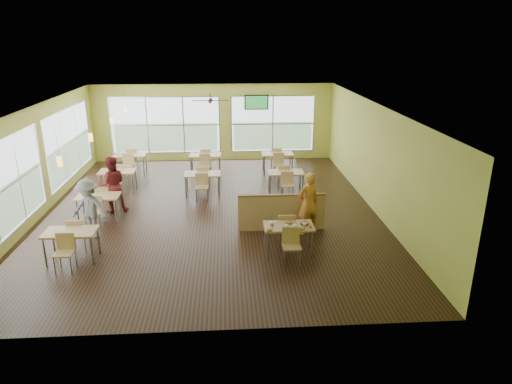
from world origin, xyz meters
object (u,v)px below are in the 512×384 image
(main_table, at_px, (289,230))
(half_wall_divider, at_px, (282,212))
(food_basket, at_px, (305,223))
(man_plaid, at_px, (308,203))

(main_table, height_order, half_wall_divider, half_wall_divider)
(main_table, relative_size, half_wall_divider, 0.63)
(main_table, bearing_deg, food_basket, 4.77)
(main_table, relative_size, man_plaid, 0.88)
(half_wall_divider, distance_m, man_plaid, 0.81)
(main_table, relative_size, food_basket, 6.62)
(man_plaid, bearing_deg, food_basket, 51.48)
(half_wall_divider, height_order, food_basket, half_wall_divider)
(man_plaid, xyz_separation_m, food_basket, (-0.28, -1.13, -0.09))
(half_wall_divider, bearing_deg, food_basket, -74.61)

